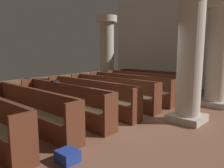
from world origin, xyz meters
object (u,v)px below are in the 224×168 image
Objects in this scene: pew_row_6 at (28,108)px; lectern at (182,80)px; pew_row_2 at (129,87)px; pew_row_5 at (62,101)px; pew_row_3 at (111,91)px; kneeler_box_blue at (68,156)px; pillar_far_side at (107,51)px; hymn_book at (55,81)px; pew_row_0 at (156,81)px; pew_row_1 at (144,84)px; pillar_aisle_rear at (190,52)px; pew_row_4 at (89,95)px; pillar_aisle_side at (218,51)px.

lectern is at bearing 85.35° from pew_row_6.
pew_row_5 is at bearing -90.00° from pew_row_2.
pew_row_2 is 3.33× the size of lectern.
kneeler_box_blue is at bearing -58.64° from pew_row_3.
lectern is 3.18× the size of kneeler_box_blue.
hymn_book is at bearing -65.41° from pillar_far_side.
pew_row_0 is 1.00× the size of pew_row_2.
pew_row_3 is at bearing -97.83° from lectern.
pew_row_5 is at bearing -60.38° from pillar_far_side.
hymn_book is at bearing -98.96° from pew_row_1.
pew_row_2 is 1.05× the size of pillar_aisle_rear.
pew_row_2 is 4.80m from kneeler_box_blue.
pillar_far_side reaches higher than hymn_book.
hymn_book is at bearing 162.46° from pew_row_5.
pew_row_3 is at bearing 121.36° from kneeler_box_blue.
lectern is 7.76m from kneeler_box_blue.
pillar_aisle_rear reaches higher than pew_row_4.
pew_row_1 is 2.38m from lectern.
pillar_far_side is 16.05× the size of hymn_book.
lectern is (3.17, 1.68, -1.33)m from pillar_far_side.
pew_row_3 is (0.00, -0.98, 0.00)m from pew_row_2.
pew_row_2 reaches higher than kneeler_box_blue.
hymn_book reaches higher than kneeler_box_blue.
hymn_book is (-1.18, -6.04, 0.49)m from lectern.
hymn_book reaches higher than pew_row_0.
pillar_aisle_side is 5.21m from hymn_book.
pew_row_3 is 0.98m from pew_row_4.
lectern reaches higher than pew_row_3.
pew_row_6 is 16.89× the size of hymn_book.
kneeler_box_blue is (4.62, -5.93, -1.69)m from pillar_far_side.
pew_row_3 is at bearing 90.00° from pew_row_4.
pew_row_4 is 5.28m from lectern.
pew_row_0 is 6.62m from kneeler_box_blue.
pew_row_2 is 1.00× the size of pew_row_3.
pillar_aisle_side is (2.63, 0.27, 1.30)m from pew_row_1.
pew_row_0 is at bearing 90.00° from pew_row_1.
pew_row_3 is at bearing -45.00° from pillar_far_side.
pew_row_0 is at bearing 165.00° from pillar_aisle_side.
pew_row_3 is 1.05× the size of pillar_far_side.
pillar_aisle_rear is at bearing 37.05° from pew_row_5.
pew_row_1 is 3.81m from hymn_book.
lectern reaches higher than pew_row_2.
pew_row_6 is at bearing -64.94° from pillar_far_side.
pew_row_4 is (0.00, -0.98, 0.00)m from pew_row_3.
pillar_aisle_side is 5.23m from pillar_far_side.
pew_row_4 is 16.89× the size of hymn_book.
pew_row_5 is at bearing -90.00° from pew_row_1.
pillar_far_side is (-2.58, 1.60, 1.30)m from pew_row_2.
hymn_book is (-0.59, -4.71, 0.46)m from pew_row_0.
pew_row_3 is 1.00× the size of pew_row_4.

